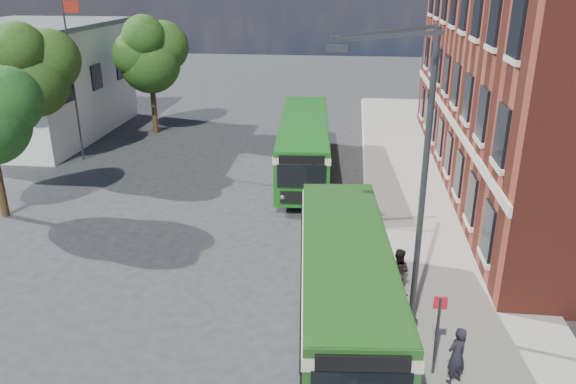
# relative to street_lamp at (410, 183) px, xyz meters

# --- Properties ---
(ground) EXTENTS (120.00, 120.00, 0.00)m
(ground) POSITION_rel_street_lamp_xyz_m (-4.84, 2.00, -4.79)
(ground) COLOR #2A2A2C
(ground) RESTS_ON ground
(pavement) EXTENTS (6.00, 48.00, 0.15)m
(pavement) POSITION_rel_street_lamp_xyz_m (2.16, 10.00, -4.72)
(pavement) COLOR gray
(pavement) RESTS_ON ground
(kerb_line) EXTENTS (0.12, 48.00, 0.01)m
(kerb_line) POSITION_rel_street_lamp_xyz_m (-0.89, 10.00, -4.79)
(kerb_line) COLOR beige
(kerb_line) RESTS_ON ground
(white_building) EXTENTS (9.40, 13.40, 7.30)m
(white_building) POSITION_rel_street_lamp_xyz_m (-22.84, 20.00, -1.13)
(white_building) COLOR silver
(white_building) RESTS_ON ground
(flagpole) EXTENTS (0.95, 0.10, 9.00)m
(flagpole) POSITION_rel_street_lamp_xyz_m (-17.29, 15.00, 0.15)
(flagpole) COLOR #36383B
(flagpole) RESTS_ON ground
(street_lamp) EXTENTS (2.96, 2.38, 9.00)m
(street_lamp) POSITION_rel_street_lamp_xyz_m (0.00, 0.00, 0.00)
(street_lamp) COLOR #36383B
(street_lamp) RESTS_ON ground
(bus_stop_sign) EXTENTS (0.35, 0.08, 2.52)m
(bus_stop_sign) POSITION_rel_street_lamp_xyz_m (0.76, -2.20, -3.28)
(bus_stop_sign) COLOR #36383B
(bus_stop_sign) RESTS_ON ground
(bus_front) EXTENTS (3.41, 10.14, 3.02)m
(bus_front) POSITION_rel_street_lamp_xyz_m (-1.69, -0.40, -2.96)
(bus_front) COLOR #204E19
(bus_front) RESTS_ON ground
(bus_rear) EXTENTS (3.41, 12.30, 3.02)m
(bus_rear) POSITION_rel_street_lamp_xyz_m (-4.21, 14.14, -2.96)
(bus_rear) COLOR #176118
(bus_rear) RESTS_ON ground
(pedestrian_a) EXTENTS (0.73, 0.68, 1.67)m
(pedestrian_a) POSITION_rel_street_lamp_xyz_m (1.26, -2.50, -3.81)
(pedestrian_a) COLOR black
(pedestrian_a) RESTS_ON pavement
(pedestrian_b) EXTENTS (1.02, 0.95, 1.67)m
(pedestrian_b) POSITION_rel_street_lamp_xyz_m (0.05, 1.78, -3.80)
(pedestrian_b) COLOR black
(pedestrian_b) RESTS_ON pavement
(tree_mid) EXTENTS (4.73, 4.50, 7.99)m
(tree_mid) POSITION_rel_street_lamp_xyz_m (-19.03, 13.86, 0.63)
(tree_mid) COLOR #392614
(tree_mid) RESTS_ON ground
(tree_right) EXTENTS (4.67, 4.44, 7.89)m
(tree_right) POSITION_rel_street_lamp_xyz_m (-15.03, 21.30, 0.56)
(tree_right) COLOR #392614
(tree_right) RESTS_ON ground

